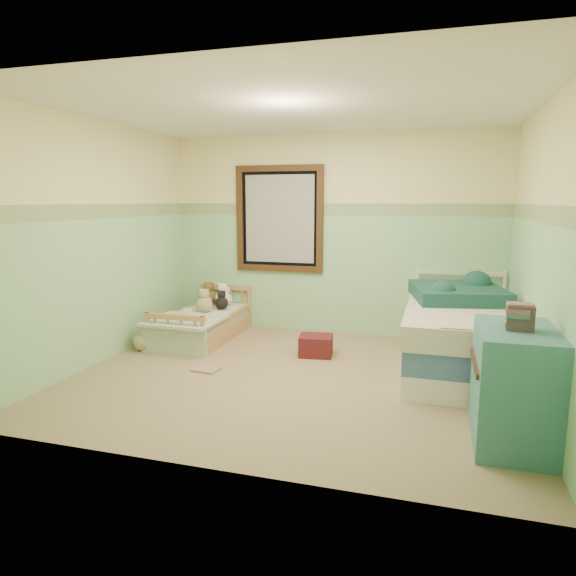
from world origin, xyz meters
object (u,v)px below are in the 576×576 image
(plush_floor_cream, at_px, (188,325))
(plush_floor_tan, at_px, (144,341))
(toddler_bed_frame, at_px, (203,330))
(floor_book, at_px, (206,369))
(twin_bed_frame, at_px, (460,359))
(red_pillow, at_px, (316,345))
(dresser, at_px, (514,386))

(plush_floor_cream, height_order, plush_floor_tan, plush_floor_cream)
(toddler_bed_frame, bearing_deg, floor_book, -63.17)
(toddler_bed_frame, xyz_separation_m, plush_floor_tan, (-0.40, -0.70, 0.02))
(twin_bed_frame, bearing_deg, red_pillow, 178.53)
(toddler_bed_frame, distance_m, dresser, 3.83)
(red_pillow, bearing_deg, floor_book, -139.39)
(dresser, bearing_deg, floor_book, 164.01)
(twin_bed_frame, relative_size, dresser, 2.51)
(toddler_bed_frame, bearing_deg, plush_floor_tan, -120.00)
(toddler_bed_frame, relative_size, dresser, 1.79)
(plush_floor_tan, relative_size, red_pillow, 0.64)
(twin_bed_frame, height_order, floor_book, twin_bed_frame)
(plush_floor_cream, bearing_deg, red_pillow, -13.06)
(dresser, relative_size, red_pillow, 2.32)
(twin_bed_frame, relative_size, floor_book, 8.15)
(plush_floor_cream, relative_size, floor_book, 0.92)
(red_pillow, bearing_deg, twin_bed_frame, -1.47)
(twin_bed_frame, xyz_separation_m, floor_book, (-2.45, -0.77, -0.10))
(toddler_bed_frame, distance_m, red_pillow, 1.54)
(plush_floor_tan, height_order, dresser, dresser)
(plush_floor_cream, distance_m, floor_book, 1.47)
(toddler_bed_frame, bearing_deg, twin_bed_frame, -6.70)
(dresser, distance_m, floor_book, 2.87)
(plush_floor_cream, xyz_separation_m, dresser, (3.56, -2.00, 0.30))
(plush_floor_tan, distance_m, floor_book, 1.07)
(plush_floor_cream, relative_size, red_pillow, 0.65)
(plush_floor_tan, distance_m, twin_bed_frame, 3.44)
(plush_floor_tan, bearing_deg, dresser, -18.06)
(twin_bed_frame, distance_m, red_pillow, 1.51)
(toddler_bed_frame, xyz_separation_m, floor_book, (0.57, -1.12, -0.08))
(toddler_bed_frame, relative_size, plush_floor_tan, 6.46)
(dresser, height_order, red_pillow, dresser)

